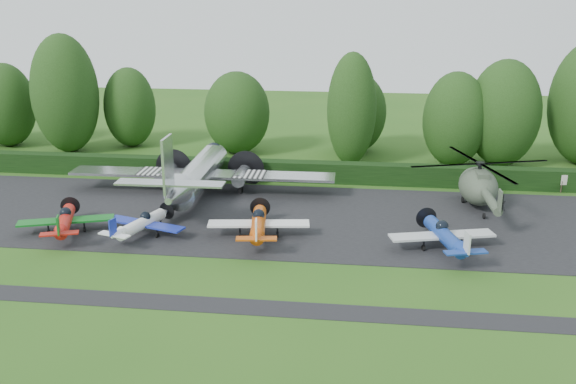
# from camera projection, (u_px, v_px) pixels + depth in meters

# --- Properties ---
(ground) EXTENTS (160.00, 160.00, 0.00)m
(ground) POSITION_uv_depth(u_px,v_px,m) (214.00, 264.00, 44.77)
(ground) COLOR #285718
(ground) RESTS_ON ground
(apron) EXTENTS (70.00, 18.00, 0.01)m
(apron) POSITION_uv_depth(u_px,v_px,m) (241.00, 216.00, 54.23)
(apron) COLOR black
(apron) RESTS_ON ground
(taxiway_verge) EXTENTS (70.00, 2.00, 0.00)m
(taxiway_verge) POSITION_uv_depth(u_px,v_px,m) (191.00, 304.00, 39.10)
(taxiway_verge) COLOR black
(taxiway_verge) RESTS_ON ground
(hedgerow) EXTENTS (90.00, 1.60, 2.00)m
(hedgerow) POSITION_uv_depth(u_px,v_px,m) (262.00, 180.00, 64.64)
(hedgerow) COLOR black
(hedgerow) RESTS_ON ground
(transport_plane) EXTENTS (24.93, 19.11, 7.99)m
(transport_plane) POSITION_uv_depth(u_px,v_px,m) (198.00, 174.00, 58.45)
(transport_plane) COLOR silver
(transport_plane) RESTS_ON ground
(light_plane_red) EXTENTS (7.29, 7.66, 2.80)m
(light_plane_red) POSITION_uv_depth(u_px,v_px,m) (65.00, 220.00, 49.82)
(light_plane_red) COLOR red
(light_plane_red) RESTS_ON ground
(light_plane_white) EXTENTS (6.68, 7.03, 2.57)m
(light_plane_white) POSITION_uv_depth(u_px,v_px,m) (141.00, 224.00, 49.43)
(light_plane_white) COLOR white
(light_plane_white) RESTS_ON ground
(light_plane_orange) EXTENTS (7.81, 8.21, 3.00)m
(light_plane_orange) POSITION_uv_depth(u_px,v_px,m) (258.00, 224.00, 48.90)
(light_plane_orange) COLOR #BC480B
(light_plane_orange) RESTS_ON ground
(light_plane_blue) EXTENTS (7.80, 8.20, 3.00)m
(light_plane_blue) POSITION_uv_depth(u_px,v_px,m) (445.00, 236.00, 46.55)
(light_plane_blue) COLOR navy
(light_plane_blue) RESTS_ON ground
(helicopter) EXTENTS (12.52, 14.66, 4.03)m
(helicopter) POSITION_uv_depth(u_px,v_px,m) (478.00, 183.00, 55.94)
(helicopter) COLOR #3D4837
(helicopter) RESTS_ON ground
(sign_board) EXTENTS (3.07, 0.12, 1.73)m
(sign_board) POSITION_uv_depth(u_px,v_px,m) (576.00, 180.00, 60.29)
(sign_board) COLOR #3F3326
(sign_board) RESTS_ON ground
(tree_0) EXTENTS (6.83, 6.83, 10.18)m
(tree_0) POSITION_uv_depth(u_px,v_px,m) (455.00, 119.00, 68.33)
(tree_0) COLOR black
(tree_0) RESTS_ON ground
(tree_1) EXTENTS (6.84, 6.84, 10.05)m
(tree_1) POSITION_uv_depth(u_px,v_px,m) (6.00, 105.00, 77.16)
(tree_1) COLOR black
(tree_1) RESTS_ON ground
(tree_2) EXTENTS (6.80, 6.80, 9.19)m
(tree_2) POSITION_uv_depth(u_px,v_px,m) (357.00, 113.00, 74.65)
(tree_2) COLOR black
(tree_2) RESTS_ON ground
(tree_4) EXTENTS (7.62, 7.62, 13.68)m
(tree_4) POSITION_uv_depth(u_px,v_px,m) (65.00, 94.00, 73.76)
(tree_4) COLOR black
(tree_4) RESTS_ON ground
(tree_5) EXTENTS (7.55, 7.55, 9.49)m
(tree_5) POSITION_uv_depth(u_px,v_px,m) (237.00, 113.00, 73.79)
(tree_5) COLOR black
(tree_5) RESTS_ON ground
(tree_8) EXTENTS (7.67, 7.67, 11.47)m
(tree_8) POSITION_uv_depth(u_px,v_px,m) (504.00, 113.00, 68.12)
(tree_8) COLOR black
(tree_8) RESTS_ON ground
(tree_9) EXTENTS (6.15, 6.15, 9.56)m
(tree_9) POSITION_uv_depth(u_px,v_px,m) (130.00, 107.00, 77.00)
(tree_9) COLOR black
(tree_9) RESTS_ON ground
(tree_10) EXTENTS (5.27, 5.27, 12.17)m
(tree_10) POSITION_uv_depth(u_px,v_px,m) (352.00, 110.00, 68.45)
(tree_10) COLOR black
(tree_10) RESTS_ON ground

